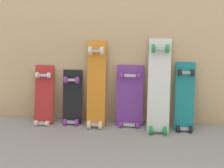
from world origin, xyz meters
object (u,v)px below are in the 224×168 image
(skateboard_teal, at_px, (185,101))
(skateboard_purple, at_px, (130,100))
(skateboard_red, at_px, (44,99))
(skateboard_orange, at_px, (96,88))
(skateboard_black, at_px, (72,101))
(skateboard_white, at_px, (159,89))

(skateboard_teal, bearing_deg, skateboard_purple, 176.87)
(skateboard_red, xyz_separation_m, skateboard_orange, (0.48, -0.00, 0.12))
(skateboard_red, height_order, skateboard_orange, skateboard_orange)
(skateboard_red, bearing_deg, skateboard_black, 4.56)
(skateboard_orange, bearing_deg, skateboard_purple, 6.17)
(skateboard_orange, bearing_deg, skateboard_black, 173.79)
(skateboard_red, distance_m, skateboard_purple, 0.78)
(skateboard_red, height_order, skateboard_teal, skateboard_teal)
(skateboard_red, xyz_separation_m, skateboard_purple, (0.78, 0.03, 0.01))
(skateboard_orange, bearing_deg, skateboard_teal, 0.44)
(skateboard_purple, relative_size, skateboard_teal, 0.95)
(skateboard_black, xyz_separation_m, skateboard_orange, (0.23, -0.02, 0.14))
(skateboard_white, bearing_deg, skateboard_red, 178.37)
(skateboard_red, bearing_deg, skateboard_orange, -0.48)
(skateboard_purple, distance_m, skateboard_teal, 0.48)
(skateboard_red, relative_size, skateboard_orange, 0.73)
(skateboard_purple, xyz_separation_m, skateboard_teal, (0.48, -0.03, 0.02))
(skateboard_purple, height_order, skateboard_teal, skateboard_teal)
(skateboard_black, height_order, skateboard_orange, skateboard_orange)
(skateboard_black, height_order, skateboard_purple, skateboard_purple)
(skateboard_black, bearing_deg, skateboard_red, -175.44)
(skateboard_purple, height_order, skateboard_white, skateboard_white)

